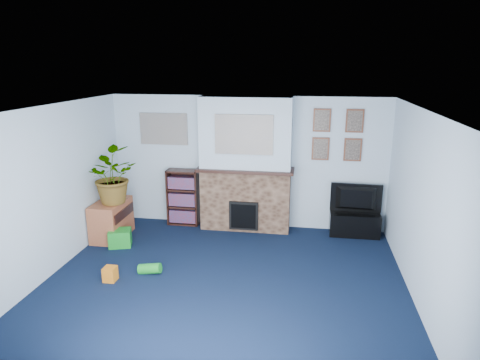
% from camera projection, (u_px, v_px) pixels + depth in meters
% --- Properties ---
extents(floor, '(5.00, 4.50, 0.01)m').
position_uv_depth(floor, '(224.00, 282.00, 5.96)').
color(floor, black).
rests_on(floor, ground).
extents(ceiling, '(5.00, 4.50, 0.01)m').
position_uv_depth(ceiling, '(222.00, 109.00, 5.32)').
color(ceiling, white).
rests_on(ceiling, wall_back).
extents(wall_back, '(5.00, 0.04, 2.40)m').
position_uv_depth(wall_back, '(247.00, 163.00, 7.78)').
color(wall_back, silver).
rests_on(wall_back, ground).
extents(wall_front, '(5.00, 0.04, 2.40)m').
position_uv_depth(wall_front, '(170.00, 285.00, 3.50)').
color(wall_front, silver).
rests_on(wall_front, ground).
extents(wall_left, '(0.04, 4.50, 2.40)m').
position_uv_depth(wall_left, '(49.00, 192.00, 6.02)').
color(wall_left, silver).
rests_on(wall_left, ground).
extents(wall_right, '(0.04, 4.50, 2.40)m').
position_uv_depth(wall_right, '(422.00, 211.00, 5.26)').
color(wall_right, silver).
rests_on(wall_right, ground).
extents(chimney_breast, '(1.72, 0.50, 2.40)m').
position_uv_depth(chimney_breast, '(246.00, 166.00, 7.59)').
color(chimney_breast, brown).
rests_on(chimney_breast, ground).
extents(collage_main, '(1.00, 0.03, 0.68)m').
position_uv_depth(collage_main, '(244.00, 135.00, 7.23)').
color(collage_main, gray).
rests_on(collage_main, chimney_breast).
extents(collage_left, '(0.90, 0.03, 0.58)m').
position_uv_depth(collage_left, '(164.00, 129.00, 7.85)').
color(collage_left, gray).
rests_on(collage_left, wall_back).
extents(portrait_tl, '(0.30, 0.03, 0.40)m').
position_uv_depth(portrait_tl, '(322.00, 120.00, 7.35)').
color(portrait_tl, brown).
rests_on(portrait_tl, wall_back).
extents(portrait_tr, '(0.30, 0.03, 0.40)m').
position_uv_depth(portrait_tr, '(355.00, 121.00, 7.27)').
color(portrait_tr, brown).
rests_on(portrait_tr, wall_back).
extents(portrait_bl, '(0.30, 0.03, 0.40)m').
position_uv_depth(portrait_bl, '(320.00, 149.00, 7.48)').
color(portrait_bl, brown).
rests_on(portrait_bl, wall_back).
extents(portrait_br, '(0.30, 0.03, 0.40)m').
position_uv_depth(portrait_br, '(353.00, 150.00, 7.40)').
color(portrait_br, brown).
rests_on(portrait_br, wall_back).
extents(tv_stand, '(0.86, 0.36, 0.41)m').
position_uv_depth(tv_stand, '(354.00, 223.00, 7.54)').
color(tv_stand, black).
rests_on(tv_stand, ground).
extents(television, '(0.89, 0.15, 0.51)m').
position_uv_depth(television, '(356.00, 199.00, 7.44)').
color(television, black).
rests_on(television, tv_stand).
extents(bookshelf, '(0.58, 0.28, 1.05)m').
position_uv_depth(bookshelf, '(183.00, 198.00, 8.01)').
color(bookshelf, black).
rests_on(bookshelf, ground).
extents(sideboard, '(0.47, 0.84, 0.65)m').
position_uv_depth(sideboard, '(111.00, 218.00, 7.42)').
color(sideboard, '#9A5031').
rests_on(sideboard, ground).
extents(potted_plant, '(1.10, 1.07, 0.93)m').
position_uv_depth(potted_plant, '(109.00, 176.00, 7.16)').
color(potted_plant, '#26661E').
rests_on(potted_plant, sideboard).
extents(mantel_clock, '(0.10, 0.06, 0.14)m').
position_uv_depth(mantel_clock, '(243.00, 165.00, 7.54)').
color(mantel_clock, gold).
rests_on(mantel_clock, chimney_breast).
extents(mantel_candle, '(0.06, 0.06, 0.18)m').
position_uv_depth(mantel_candle, '(265.00, 165.00, 7.48)').
color(mantel_candle, '#B2BFC6').
rests_on(mantel_candle, chimney_breast).
extents(mantel_teddy, '(0.13, 0.13, 0.13)m').
position_uv_depth(mantel_teddy, '(215.00, 164.00, 7.62)').
color(mantel_teddy, slate).
rests_on(mantel_teddy, chimney_breast).
extents(mantel_can, '(0.06, 0.06, 0.11)m').
position_uv_depth(mantel_can, '(287.00, 167.00, 7.43)').
color(mantel_can, orange).
rests_on(mantel_can, chimney_breast).
extents(green_crate, '(0.42, 0.38, 0.28)m').
position_uv_depth(green_crate, '(120.00, 238.00, 7.11)').
color(green_crate, '#198C26').
rests_on(green_crate, ground).
extents(toy_ball, '(0.18, 0.18, 0.18)m').
position_uv_depth(toy_ball, '(116.00, 241.00, 7.13)').
color(toy_ball, orange).
rests_on(toy_ball, ground).
extents(toy_block, '(0.17, 0.17, 0.21)m').
position_uv_depth(toy_block, '(110.00, 273.00, 5.98)').
color(toy_block, orange).
rests_on(toy_block, ground).
extents(toy_tube, '(0.34, 0.15, 0.20)m').
position_uv_depth(toy_tube, '(150.00, 269.00, 6.20)').
color(toy_tube, '#198C26').
rests_on(toy_tube, ground).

